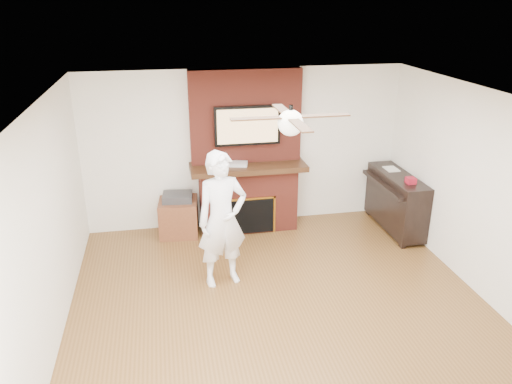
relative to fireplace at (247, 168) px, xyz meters
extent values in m
cube|color=brown|center=(0.00, -2.55, -1.09)|extent=(5.36, 5.86, 0.18)
cube|color=white|center=(0.00, -2.55, 1.59)|extent=(5.36, 5.86, 0.18)
cube|color=white|center=(0.00, 0.29, 0.25)|extent=(5.36, 0.18, 2.50)
cube|color=white|center=(-2.59, -2.55, 0.25)|extent=(0.18, 5.86, 2.50)
cube|color=white|center=(2.59, -2.55, 0.25)|extent=(0.18, 5.86, 2.50)
cube|color=maroon|center=(0.00, -0.05, -0.50)|extent=(1.50, 0.50, 1.00)
cube|color=black|center=(0.00, -0.08, 0.04)|extent=(1.78, 0.64, 0.08)
cube|color=maroon|center=(0.00, 0.10, 0.79)|extent=(1.70, 0.20, 1.42)
cube|color=black|center=(0.00, -0.30, -0.69)|extent=(0.70, 0.06, 0.55)
cube|color=#BF8C2D|center=(0.00, -0.31, -0.40)|extent=(0.78, 0.02, 0.03)
cube|color=#BF8C2D|center=(-0.38, -0.31, -0.69)|extent=(0.03, 0.02, 0.61)
cube|color=#BF8C2D|center=(0.38, -0.31, -0.69)|extent=(0.03, 0.02, 0.61)
cube|color=black|center=(0.00, -0.04, 0.68)|extent=(1.00, 0.07, 0.60)
cube|color=tan|center=(0.00, -0.08, 0.68)|extent=(0.92, 0.01, 0.52)
cylinder|color=black|center=(0.00, -2.55, 1.43)|extent=(0.04, 0.04, 0.14)
sphere|color=white|center=(0.00, -2.55, 1.32)|extent=(0.26, 0.26, 0.26)
cube|color=black|center=(0.33, -2.55, 1.38)|extent=(0.55, 0.11, 0.01)
cube|color=black|center=(0.00, -2.22, 1.38)|extent=(0.11, 0.55, 0.01)
cube|color=black|center=(-0.33, -2.55, 1.38)|extent=(0.55, 0.11, 0.01)
cube|color=black|center=(0.00, -2.88, 1.38)|extent=(0.11, 0.55, 0.01)
imported|color=white|center=(-0.60, -1.60, -0.11)|extent=(0.73, 0.57, 1.77)
cube|color=brown|center=(-1.10, -0.07, -0.72)|extent=(0.64, 0.64, 0.56)
cube|color=#2E2E30|center=(-1.10, -0.07, -0.38)|extent=(0.48, 0.40, 0.11)
cube|color=black|center=(2.28, -0.55, -0.51)|extent=(0.42, 1.40, 0.86)
cube|color=black|center=(2.13, -1.17, -0.62)|extent=(0.06, 0.11, 0.75)
cube|color=black|center=(2.13, 0.08, -0.62)|extent=(0.06, 0.11, 0.75)
cube|color=black|center=(2.05, -0.55, -0.22)|extent=(0.16, 1.29, 0.05)
cube|color=silver|center=(2.28, -0.28, -0.07)|extent=(0.19, 0.27, 0.01)
cube|color=maroon|center=(2.28, -0.92, -0.03)|extent=(0.13, 0.13, 0.09)
cube|color=silver|center=(-0.19, -0.10, 0.11)|extent=(0.38, 0.27, 0.05)
cylinder|color=orange|center=(-0.15, -0.18, -0.93)|extent=(0.07, 0.07, 0.13)
cylinder|color=#598C38|center=(-0.07, -0.23, -0.95)|extent=(0.07, 0.07, 0.08)
cylinder|color=teal|center=(0.24, -0.23, -0.96)|extent=(0.06, 0.06, 0.07)
camera|label=1|loc=(-1.26, -7.25, 2.51)|focal=35.00mm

